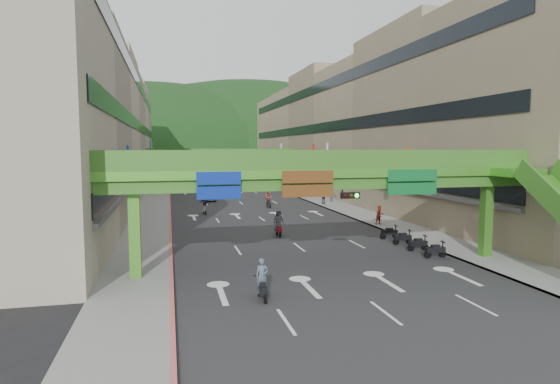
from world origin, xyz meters
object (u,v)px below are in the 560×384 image
at_px(pedestrian_red, 380,217).
at_px(car_yellow, 233,184).
at_px(car_silver, 209,196).
at_px(scooter_rider_near, 262,281).
at_px(overpass_near, 345,182).
at_px(scooter_rider_mid, 269,198).

bearing_deg(pedestrian_red, car_yellow, 89.33).
distance_m(car_silver, car_yellow, 21.89).
bearing_deg(scooter_rider_near, overpass_near, 36.82).
distance_m(scooter_rider_near, car_silver, 42.55).
bearing_deg(car_silver, scooter_rider_mid, -60.49).
height_order(scooter_rider_near, car_yellow, scooter_rider_near).
height_order(scooter_rider_near, scooter_rider_mid, scooter_rider_mid).
xyz_separation_m(car_silver, pedestrian_red, (13.70, -24.28, 0.24)).
bearing_deg(pedestrian_red, car_silver, 109.17).
distance_m(overpass_near, car_silver, 38.73).
xyz_separation_m(scooter_rider_near, car_yellow, (7.06, 63.58, -0.31)).
xyz_separation_m(car_yellow, pedestrian_red, (7.66, -45.32, 0.25)).
height_order(scooter_rider_mid, car_yellow, scooter_rider_mid).
relative_size(car_yellow, pedestrian_red, 2.08).
distance_m(scooter_rider_mid, car_silver, 10.88).
bearing_deg(overpass_near, car_yellow, 88.83).
relative_size(car_silver, car_yellow, 1.06).
bearing_deg(scooter_rider_near, car_silver, 88.63).
xyz_separation_m(scooter_rider_mid, car_yellow, (-0.44, 29.78, -0.49)).
bearing_deg(overpass_near, scooter_rider_near, -143.18).
xyz_separation_m(overpass_near, scooter_rider_near, (-5.85, -4.38, -4.27)).
bearing_deg(overpass_near, car_silver, 97.22).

